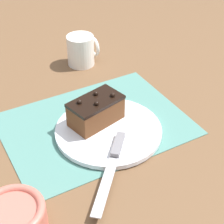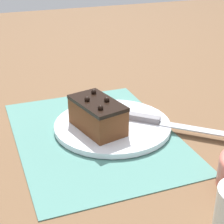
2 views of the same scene
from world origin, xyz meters
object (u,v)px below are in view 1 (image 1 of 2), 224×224
object	(u,v)px
cake_plate	(109,130)
coffee_mug	(81,50)
chocolate_cake	(97,110)
serving_knife	(114,158)
small_bowl	(13,217)

from	to	relation	value
cake_plate	coffee_mug	size ratio (longest dim) A/B	2.74
chocolate_cake	serving_knife	size ratio (longest dim) A/B	0.75
coffee_mug	serving_knife	bearing A→B (deg)	-106.88
chocolate_cake	coffee_mug	world-z (taller)	coffee_mug
cake_plate	serving_knife	xyz separation A→B (m)	(-0.04, -0.10, 0.01)
serving_knife	cake_plate	bearing A→B (deg)	-71.07
chocolate_cake	small_bowl	world-z (taller)	chocolate_cake
chocolate_cake	coffee_mug	distance (m)	0.33
chocolate_cake	coffee_mug	xyz separation A→B (m)	(0.11, 0.31, -0.00)
small_bowl	chocolate_cake	bearing A→B (deg)	35.31
coffee_mug	cake_plate	bearing A→B (deg)	-105.12
small_bowl	coffee_mug	world-z (taller)	coffee_mug
chocolate_cake	serving_knife	xyz separation A→B (m)	(-0.03, -0.14, -0.03)
chocolate_cake	serving_knife	world-z (taller)	chocolate_cake
small_bowl	coffee_mug	bearing A→B (deg)	52.91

